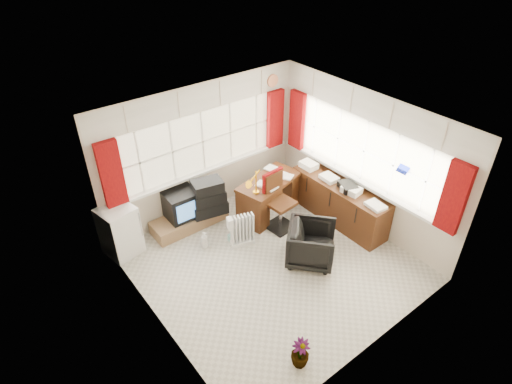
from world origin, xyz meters
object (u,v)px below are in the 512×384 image
at_px(office_chair, 311,244).
at_px(credenza, 339,202).
at_px(desk_lamp, 256,177).
at_px(tv_bench, 190,220).
at_px(radiator, 242,233).
at_px(mini_fridge, 120,231).
at_px(crt_tv, 181,204).
at_px(desk, 269,195).
at_px(task_chair, 276,198).

relative_size(office_chair, credenza, 0.38).
height_order(desk_lamp, credenza, desk_lamp).
distance_m(office_chair, tv_bench, 2.31).
bearing_deg(tv_bench, credenza, -33.70).
relative_size(radiator, mini_fridge, 0.69).
bearing_deg(crt_tv, credenza, -33.22).
height_order(desk_lamp, radiator, desk_lamp).
xyz_separation_m(desk, radiator, (-0.94, -0.43, -0.16)).
bearing_deg(radiator, mini_fridge, 147.46).
bearing_deg(tv_bench, office_chair, -61.29).
xyz_separation_m(radiator, credenza, (1.82, -0.51, 0.14)).
relative_size(tv_bench, mini_fridge, 1.56).
bearing_deg(credenza, radiator, 164.35).
distance_m(desk, task_chair, 0.42).
distance_m(radiator, mini_fridge, 2.03).
bearing_deg(tv_bench, radiator, -65.62).
height_order(desk, radiator, desk).
relative_size(office_chair, radiator, 1.23).
xyz_separation_m(task_chair, credenza, (1.01, -0.58, -0.19)).
bearing_deg(task_chair, tv_bench, 143.59).
height_order(credenza, mini_fridge, mini_fridge).
distance_m(crt_tv, mini_fridge, 1.14).
bearing_deg(tv_bench, task_chair, -36.41).
xyz_separation_m(tv_bench, crt_tv, (-0.11, 0.04, 0.38)).
relative_size(desk_lamp, crt_tv, 0.84).
bearing_deg(office_chair, task_chair, 39.98).
xyz_separation_m(desk_lamp, crt_tv, (-1.07, 0.79, -0.56)).
bearing_deg(task_chair, crt_tv, 144.59).
distance_m(desk_lamp, mini_fridge, 2.44).
bearing_deg(task_chair, radiator, -174.84).
height_order(radiator, mini_fridge, mini_fridge).
bearing_deg(crt_tv, radiator, -61.71).
xyz_separation_m(desk, desk_lamp, (-0.43, -0.16, 0.65)).
relative_size(desk_lamp, office_chair, 0.63).
xyz_separation_m(task_chair, mini_fridge, (-2.52, 1.02, -0.14)).
xyz_separation_m(task_chair, office_chair, (-0.16, -1.08, -0.24)).
bearing_deg(mini_fridge, task_chair, -21.96).
distance_m(task_chair, tv_bench, 1.64).
distance_m(office_chair, radiator, 1.20).
bearing_deg(desk, mini_fridge, 166.00).
distance_m(desk, crt_tv, 1.63).
height_order(credenza, tv_bench, credenza).
bearing_deg(radiator, desk_lamp, 27.78).
distance_m(office_chair, mini_fridge, 3.16).
relative_size(desk_lamp, tv_bench, 0.34).
relative_size(task_chair, radiator, 1.79).
xyz_separation_m(desk, task_chair, (-0.13, -0.36, 0.18)).
bearing_deg(desk_lamp, office_chair, -83.56).
distance_m(radiator, tv_bench, 1.12).
bearing_deg(mini_fridge, tv_bench, -3.65).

